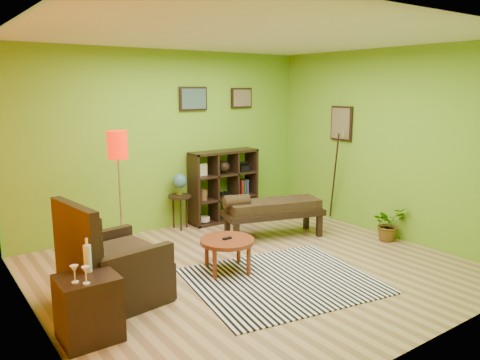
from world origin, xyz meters
TOP-DOWN VIEW (x-y plane):
  - ground at (0.00, 0.00)m, footprint 5.00×5.00m
  - room_shell at (-0.09, 0.01)m, footprint 5.04×4.54m
  - zebra_rug at (0.05, -0.48)m, footprint 2.31×2.07m
  - coffee_table at (-0.30, 0.15)m, footprint 0.67×0.67m
  - armchair at (-1.77, 0.17)m, footprint 1.03×1.04m
  - side_cabinet at (-2.20, -0.46)m, footprint 0.51×0.46m
  - floor_lamp at (-1.25, 1.16)m, footprint 0.26×0.26m
  - globe_table at (0.07, 2.03)m, footprint 0.37×0.37m
  - cube_shelf at (0.91, 2.03)m, footprint 1.20×0.35m
  - bench at (0.98, 0.87)m, footprint 1.59×0.94m
  - potted_plant at (2.30, -0.25)m, footprint 0.55×0.59m

SIDE VIEW (x-z plane):
  - ground at x=0.00m, z-range 0.00..0.00m
  - zebra_rug at x=0.05m, z-range 0.00..0.01m
  - potted_plant at x=2.30m, z-range 0.00..0.40m
  - side_cabinet at x=-2.20m, z-range -0.15..0.76m
  - armchair at x=-1.77m, z-range -0.22..0.90m
  - coffee_table at x=-0.30m, z-range 0.14..0.57m
  - bench at x=0.98m, z-range 0.10..0.79m
  - cube_shelf at x=0.91m, z-range 0.00..1.20m
  - globe_table at x=0.07m, z-range 0.23..1.13m
  - floor_lamp at x=-1.25m, z-range 0.53..2.23m
  - room_shell at x=-0.09m, z-range 0.39..3.21m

